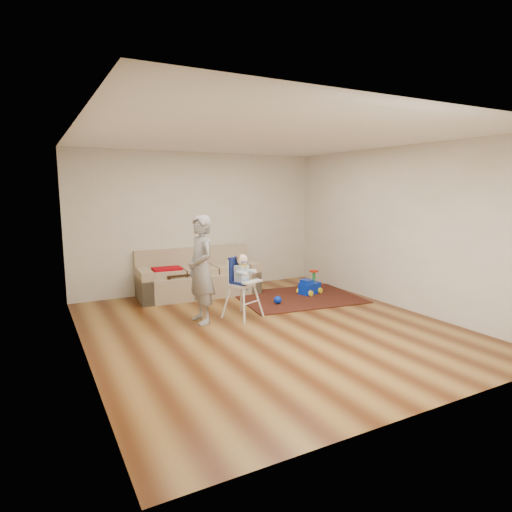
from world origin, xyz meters
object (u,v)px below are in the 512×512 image
toy_ball (278,300)px  adult (201,270)px  sofa (198,273)px  side_table (177,286)px  ride_on_toy (310,282)px  high_chair (242,287)px

toy_ball → adult: 1.71m
sofa → side_table: bearing=-163.5°
sofa → ride_on_toy: size_ratio=5.24×
ride_on_toy → high_chair: bearing=-176.8°
ride_on_toy → adult: adult is taller
toy_ball → high_chair: size_ratio=0.13×
adult → sofa: bearing=158.9°
sofa → toy_ball: sofa is taller
sofa → high_chair: bearing=-82.5°
toy_ball → side_table: bearing=139.5°
sofa → side_table: sofa is taller
sofa → ride_on_toy: (1.90, -0.96, -0.20)m
sofa → high_chair: high_chair is taller
toy_ball → adult: (-1.52, -0.29, 0.73)m
side_table → high_chair: (0.55, -1.58, 0.24)m
sofa → high_chair: (0.11, -1.68, 0.05)m
side_table → ride_on_toy: 2.49m
sofa → ride_on_toy: sofa is taller
sofa → side_table: (-0.44, -0.10, -0.19)m
side_table → ride_on_toy: size_ratio=1.13×
high_chair → adult: adult is taller
sofa → adult: bearing=-105.0°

